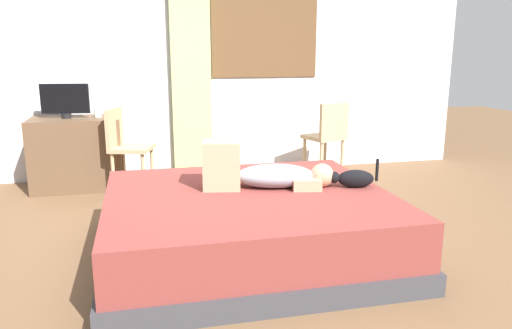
{
  "coord_description": "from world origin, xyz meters",
  "views": [
    {
      "loc": [
        -0.69,
        -3.16,
        1.41
      ],
      "look_at": [
        0.1,
        0.23,
        0.6
      ],
      "focal_mm": 34.44,
      "sensor_mm": 36.0,
      "label": 1
    }
  ],
  "objects_px": {
    "desk": "(78,153)",
    "cup": "(98,113)",
    "chair_by_desk": "(125,144)",
    "tv_monitor": "(65,100)",
    "person_lying": "(261,172)",
    "bed": "(249,224)",
    "cat": "(353,178)",
    "chair_spare": "(328,134)"
  },
  "relations": [
    {
      "from": "tv_monitor",
      "to": "cup",
      "type": "bearing_deg",
      "value": 1.45
    },
    {
      "from": "bed",
      "to": "cat",
      "type": "xyz_separation_m",
      "value": [
        0.76,
        -0.04,
        0.3
      ]
    },
    {
      "from": "cat",
      "to": "desk",
      "type": "xyz_separation_m",
      "value": [
        -2.12,
        2.16,
        -0.15
      ]
    },
    {
      "from": "desk",
      "to": "chair_spare",
      "type": "relative_size",
      "value": 1.05
    },
    {
      "from": "bed",
      "to": "cat",
      "type": "bearing_deg",
      "value": -3.17
    },
    {
      "from": "bed",
      "to": "cup",
      "type": "xyz_separation_m",
      "value": [
        -1.13,
        2.12,
        0.56
      ]
    },
    {
      "from": "person_lying",
      "to": "tv_monitor",
      "type": "xyz_separation_m",
      "value": [
        -1.56,
        2.0,
        0.35
      ]
    },
    {
      "from": "desk",
      "to": "chair_by_desk",
      "type": "distance_m",
      "value": 0.6
    },
    {
      "from": "desk",
      "to": "cup",
      "type": "xyz_separation_m",
      "value": [
        0.23,
        0.01,
        0.42
      ]
    },
    {
      "from": "desk",
      "to": "tv_monitor",
      "type": "relative_size",
      "value": 1.88
    },
    {
      "from": "person_lying",
      "to": "cup",
      "type": "relative_size",
      "value": 10.39
    },
    {
      "from": "cat",
      "to": "chair_spare",
      "type": "xyz_separation_m",
      "value": [
        0.57,
        1.94,
        -0.01
      ]
    },
    {
      "from": "desk",
      "to": "cat",
      "type": "bearing_deg",
      "value": -45.45
    },
    {
      "from": "bed",
      "to": "tv_monitor",
      "type": "xyz_separation_m",
      "value": [
        -1.44,
        2.12,
        0.7
      ]
    },
    {
      "from": "desk",
      "to": "chair_spare",
      "type": "xyz_separation_m",
      "value": [
        2.69,
        -0.22,
        0.14
      ]
    },
    {
      "from": "chair_by_desk",
      "to": "tv_monitor",
      "type": "bearing_deg",
      "value": 151.38
    },
    {
      "from": "cat",
      "to": "desk",
      "type": "height_order",
      "value": "desk"
    },
    {
      "from": "cat",
      "to": "cup",
      "type": "bearing_deg",
      "value": 131.13
    },
    {
      "from": "person_lying",
      "to": "chair_spare",
      "type": "height_order",
      "value": "chair_spare"
    },
    {
      "from": "person_lying",
      "to": "chair_by_desk",
      "type": "relative_size",
      "value": 1.1
    },
    {
      "from": "bed",
      "to": "chair_spare",
      "type": "bearing_deg",
      "value": 55.03
    },
    {
      "from": "bed",
      "to": "desk",
      "type": "bearing_deg",
      "value": 122.84
    },
    {
      "from": "cup",
      "to": "chair_by_desk",
      "type": "relative_size",
      "value": 0.11
    },
    {
      "from": "chair_by_desk",
      "to": "chair_spare",
      "type": "relative_size",
      "value": 1.0
    },
    {
      "from": "chair_spare",
      "to": "tv_monitor",
      "type": "bearing_deg",
      "value": 175.41
    },
    {
      "from": "bed",
      "to": "chair_spare",
      "type": "xyz_separation_m",
      "value": [
        1.32,
        1.89,
        0.28
      ]
    },
    {
      "from": "desk",
      "to": "bed",
      "type": "bearing_deg",
      "value": -57.16
    },
    {
      "from": "bed",
      "to": "desk",
      "type": "xyz_separation_m",
      "value": [
        -1.37,
        2.12,
        0.15
      ]
    },
    {
      "from": "tv_monitor",
      "to": "chair_spare",
      "type": "distance_m",
      "value": 2.81
    },
    {
      "from": "tv_monitor",
      "to": "cup",
      "type": "distance_m",
      "value": 0.34
    },
    {
      "from": "tv_monitor",
      "to": "cat",
      "type": "bearing_deg",
      "value": -44.44
    },
    {
      "from": "cat",
      "to": "chair_by_desk",
      "type": "relative_size",
      "value": 0.41
    },
    {
      "from": "bed",
      "to": "desk",
      "type": "distance_m",
      "value": 2.52
    },
    {
      "from": "bed",
      "to": "desk",
      "type": "height_order",
      "value": "desk"
    },
    {
      "from": "cat",
      "to": "person_lying",
      "type": "bearing_deg",
      "value": 166.42
    },
    {
      "from": "desk",
      "to": "tv_monitor",
      "type": "bearing_deg",
      "value": -180.0
    },
    {
      "from": "desk",
      "to": "cup",
      "type": "height_order",
      "value": "cup"
    },
    {
      "from": "desk",
      "to": "person_lying",
      "type": "bearing_deg",
      "value": -53.45
    },
    {
      "from": "cat",
      "to": "tv_monitor",
      "type": "height_order",
      "value": "tv_monitor"
    },
    {
      "from": "person_lying",
      "to": "tv_monitor",
      "type": "distance_m",
      "value": 2.57
    },
    {
      "from": "bed",
      "to": "desk",
      "type": "relative_size",
      "value": 2.2
    },
    {
      "from": "tv_monitor",
      "to": "chair_spare",
      "type": "height_order",
      "value": "tv_monitor"
    }
  ]
}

